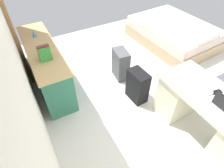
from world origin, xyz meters
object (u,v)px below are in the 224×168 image
object	(u,v)px
cell_phone_by_mouse	(216,92)
bed	(173,34)
credenza	(46,66)
suitcase_spare_grey	(121,64)
figurine_small	(34,33)
desk	(206,116)
suitcase_black	(137,86)
computer_mouse	(210,93)

from	to	relation	value
cell_phone_by_mouse	bed	bearing A→B (deg)	-20.70
credenza	cell_phone_by_mouse	distance (m)	2.66
suitcase_spare_grey	figurine_small	size ratio (longest dim) A/B	5.21
bed	suitcase_spare_grey	distance (m)	1.78
desk	suitcase_black	size ratio (longest dim) A/B	2.57
desk	computer_mouse	distance (m)	0.38
suitcase_black	cell_phone_by_mouse	size ratio (longest dim) A/B	4.15
cell_phone_by_mouse	desk	bearing A→B (deg)	139.32
credenza	figurine_small	bearing A→B (deg)	0.23
computer_mouse	bed	bearing A→B (deg)	-34.78
figurine_small	cell_phone_by_mouse	bearing A→B (deg)	-144.75
desk	credenza	world-z (taller)	credenza
desk	suitcase_spare_grey	bearing A→B (deg)	12.50
cell_phone_by_mouse	computer_mouse	bearing A→B (deg)	87.10
suitcase_black	suitcase_spare_grey	world-z (taller)	suitcase_spare_grey
bed	figurine_small	bearing A→B (deg)	82.74
desk	credenza	bearing A→B (deg)	37.44
desk	bed	world-z (taller)	desk
bed	suitcase_spare_grey	xyz separation A→B (m)	(-0.47, 1.71, 0.04)
credenza	suitcase_spare_grey	world-z (taller)	credenza
suitcase_black	figurine_small	distance (m)	1.98
cell_phone_by_mouse	figurine_small	bearing A→B (deg)	46.35
cell_phone_by_mouse	credenza	bearing A→B (deg)	51.12
figurine_small	suitcase_spare_grey	bearing A→B (deg)	-124.18
suitcase_spare_grey	cell_phone_by_mouse	distance (m)	1.69
suitcase_black	computer_mouse	bearing A→B (deg)	-159.14
suitcase_black	bed	bearing A→B (deg)	-61.64
desk	suitcase_black	world-z (taller)	desk
bed	computer_mouse	world-z (taller)	computer_mouse
bed	desk	bearing A→B (deg)	147.27
desk	credenza	distance (m)	2.64
cell_phone_by_mouse	figurine_small	distance (m)	2.95
suitcase_black	credenza	bearing A→B (deg)	44.21
credenza	bed	distance (m)	2.96
bed	suitcase_spare_grey	size ratio (longest dim) A/B	3.45
cell_phone_by_mouse	figurine_small	size ratio (longest dim) A/B	1.24
bed	suitcase_spare_grey	bearing A→B (deg)	105.29
bed	suitcase_black	bearing A→B (deg)	121.82
credenza	suitcase_black	size ratio (longest dim) A/B	3.19
suitcase_spare_grey	desk	bearing A→B (deg)	-160.47
bed	cell_phone_by_mouse	bearing A→B (deg)	148.20
suitcase_black	cell_phone_by_mouse	distance (m)	1.16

